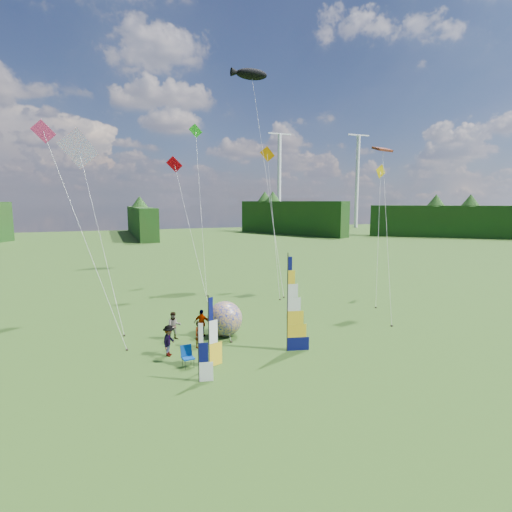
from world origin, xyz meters
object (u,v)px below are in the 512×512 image
object	(u,v)px
spectator_a	(199,334)
spectator_b	(174,326)
feather_banner_main	(287,305)
bol_inflatable	(225,319)
spectator_c	(169,341)
side_banner_far	(198,353)
side_banner_left	(209,333)
kite_whale	(266,166)
spectator_d	(202,323)
camp_chair	(188,357)

from	to	relation	value
spectator_a	spectator_b	bearing A→B (deg)	95.23
feather_banner_main	bol_inflatable	xyz separation A→B (m)	(-2.59, 3.90, -1.65)
spectator_c	side_banner_far	bearing A→B (deg)	-136.83
side_banner_far	bol_inflatable	xyz separation A→B (m)	(3.12, 6.00, -0.34)
side_banner_left	kite_whale	xyz separation A→B (m)	(10.79, 18.23, 10.33)
side_banner_left	spectator_b	world-z (taller)	side_banner_left
spectator_c	kite_whale	size ratio (longest dim) A/B	0.07
spectator_a	feather_banner_main	bearing A→B (deg)	-54.34
bol_inflatable	spectator_d	world-z (taller)	bol_inflatable
spectator_a	spectator_d	distance (m)	1.90
bol_inflatable	spectator_d	size ratio (longest dim) A/B	1.27
camp_chair	spectator_b	bearing A→B (deg)	82.03
side_banner_left	camp_chair	size ratio (longest dim) A/B	3.33
side_banner_far	kite_whale	size ratio (longest dim) A/B	0.12
spectator_d	camp_chair	bearing A→B (deg)	99.20
spectator_c	spectator_d	distance (m)	3.52
bol_inflatable	camp_chair	distance (m)	5.21
spectator_b	spectator_d	world-z (taller)	spectator_b
bol_inflatable	side_banner_left	bearing A→B (deg)	-116.14
spectator_d	spectator_b	bearing A→B (deg)	28.90
spectator_d	kite_whale	size ratio (longest dim) A/B	0.07
spectator_a	spectator_b	size ratio (longest dim) A/B	0.89
bol_inflatable	feather_banner_main	bearing A→B (deg)	-56.34
side_banner_left	feather_banner_main	bearing A→B (deg)	-11.77
feather_banner_main	side_banner_left	world-z (taller)	feather_banner_main
side_banner_far	spectator_d	world-z (taller)	side_banner_far
spectator_b	spectator_d	size ratio (longest dim) A/B	1.00
side_banner_left	side_banner_far	world-z (taller)	side_banner_left
spectator_a	spectator_c	world-z (taller)	spectator_c
spectator_c	kite_whale	bearing A→B (deg)	-6.85
spectator_b	bol_inflatable	bearing A→B (deg)	-8.72
feather_banner_main	spectator_c	xyz separation A→B (m)	(-6.52, 1.77, -1.90)
bol_inflatable	spectator_b	size ratio (longest dim) A/B	1.27
side_banner_left	side_banner_far	distance (m)	1.77
feather_banner_main	camp_chair	world-z (taller)	feather_banner_main
spectator_b	spectator_c	bearing A→B (deg)	-106.48
side_banner_left	spectator_c	world-z (taller)	side_banner_left
kite_whale	spectator_d	bearing A→B (deg)	-106.13
camp_chair	spectator_c	bearing A→B (deg)	102.18
side_banner_far	spectator_a	world-z (taller)	side_banner_far
feather_banner_main	bol_inflatable	size ratio (longest dim) A/B	2.46
bol_inflatable	spectator_c	xyz separation A→B (m)	(-3.92, -2.13, -0.24)
side_banner_left	camp_chair	xyz separation A→B (m)	(-1.02, 0.50, -1.32)
feather_banner_main	spectator_a	size ratio (longest dim) A/B	3.50
feather_banner_main	side_banner_far	distance (m)	6.23
camp_chair	kite_whale	world-z (taller)	kite_whale
spectator_a	kite_whale	world-z (taller)	kite_whale
spectator_a	camp_chair	world-z (taller)	spectator_a
feather_banner_main	spectator_c	size ratio (longest dim) A/B	3.13
camp_chair	kite_whale	xyz separation A→B (m)	(11.80, 17.73, 11.65)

